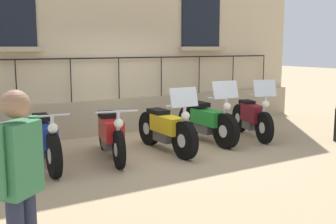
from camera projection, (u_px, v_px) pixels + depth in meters
The scene contains 7 objects.
ground_plane at pixel (162, 150), 8.40m from camera, with size 60.00×60.00×0.00m, color tan.
motorcycle_blue at pixel (46, 142), 7.14m from camera, with size 2.06×0.60×1.00m.
motorcycle_red at pixel (111, 135), 7.68m from camera, with size 2.01×0.83×0.98m.
motorcycle_yellow at pixel (166, 129), 8.18m from camera, with size 2.05×0.70×1.32m.
motorcycle_green at pixel (207, 122), 8.99m from camera, with size 2.04×0.74×1.37m.
motorcycle_maroon at pixel (252, 118), 9.44m from camera, with size 1.88×0.78×1.36m.
pedestrian_standing at pixel (20, 180), 3.40m from camera, with size 0.40×0.43×1.72m.
Camera 1 is at (7.02, -4.20, 2.06)m, focal length 44.60 mm.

